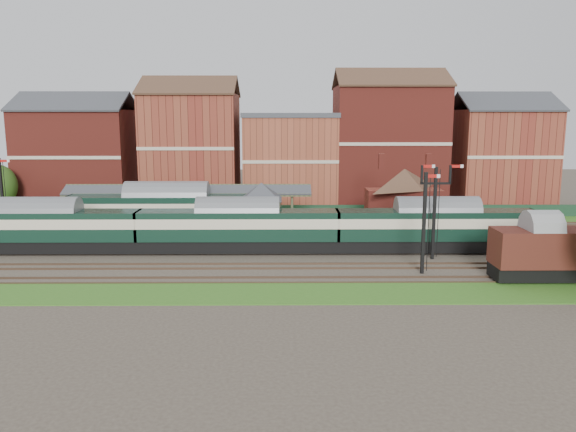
{
  "coord_description": "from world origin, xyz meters",
  "views": [
    {
      "loc": [
        -0.94,
        -49.65,
        12.25
      ],
      "look_at": [
        -0.49,
        2.0,
        3.0
      ],
      "focal_mm": 35.0,
      "sensor_mm": 36.0,
      "label": 1
    }
  ],
  "objects_px": {
    "signal_box": "(262,212)",
    "semaphore_bracket": "(435,206)",
    "platform_railcar": "(168,211)",
    "goods_van_a": "(540,250)",
    "dmu_train": "(238,226)"
  },
  "relations": [
    {
      "from": "signal_box",
      "to": "semaphore_bracket",
      "type": "xyz_separation_m",
      "value": [
        15.04,
        -5.75,
        1.44
      ]
    },
    {
      "from": "semaphore_bracket",
      "to": "goods_van_a",
      "type": "relative_size",
      "value": 1.2
    },
    {
      "from": "platform_railcar",
      "to": "signal_box",
      "type": "bearing_deg",
      "value": -18.61
    },
    {
      "from": "signal_box",
      "to": "platform_railcar",
      "type": "bearing_deg",
      "value": 161.39
    },
    {
      "from": "semaphore_bracket",
      "to": "platform_railcar",
      "type": "xyz_separation_m",
      "value": [
        -24.69,
        9.0,
        -1.93
      ]
    },
    {
      "from": "semaphore_bracket",
      "to": "dmu_train",
      "type": "bearing_deg",
      "value": 171.65
    },
    {
      "from": "dmu_train",
      "to": "goods_van_a",
      "type": "height_order",
      "value": "goods_van_a"
    },
    {
      "from": "signal_box",
      "to": "semaphore_bracket",
      "type": "distance_m",
      "value": 16.16
    },
    {
      "from": "signal_box",
      "to": "semaphore_bracket",
      "type": "relative_size",
      "value": 0.73
    },
    {
      "from": "signal_box",
      "to": "dmu_train",
      "type": "distance_m",
      "value": 3.89
    },
    {
      "from": "dmu_train",
      "to": "goods_van_a",
      "type": "distance_m",
      "value": 24.93
    },
    {
      "from": "semaphore_bracket",
      "to": "platform_railcar",
      "type": "height_order",
      "value": "semaphore_bracket"
    },
    {
      "from": "semaphore_bracket",
      "to": "dmu_train",
      "type": "distance_m",
      "value": 17.36
    },
    {
      "from": "semaphore_bracket",
      "to": "goods_van_a",
      "type": "distance_m",
      "value": 9.28
    },
    {
      "from": "signal_box",
      "to": "platform_railcar",
      "type": "distance_m",
      "value": 10.2
    }
  ]
}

